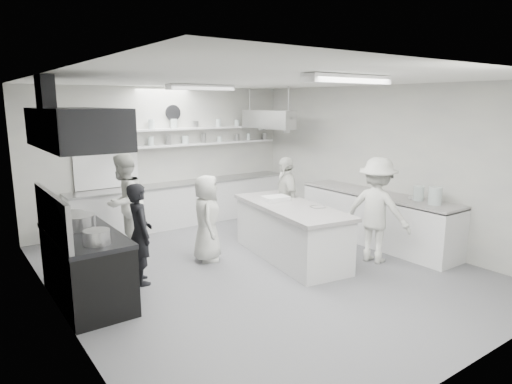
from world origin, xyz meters
TOP-DOWN VIEW (x-y plane):
  - floor at (0.00, 0.00)m, footprint 6.00×7.00m
  - ceiling at (0.00, 0.00)m, footprint 6.00×7.00m
  - wall_back at (0.00, 3.50)m, footprint 6.00×0.04m
  - wall_front at (0.00, -3.50)m, footprint 6.00×0.04m
  - wall_left at (-3.00, 0.00)m, footprint 0.04×7.00m
  - wall_right at (3.00, 0.00)m, footprint 0.04×7.00m
  - stove at (-2.60, 0.40)m, footprint 0.80×1.80m
  - exhaust_hood at (-2.60, 0.40)m, footprint 0.85×2.00m
  - back_counter at (0.30, 3.20)m, footprint 5.00×0.60m
  - shelf_lower at (0.70, 3.37)m, footprint 4.20×0.26m
  - shelf_upper at (0.70, 3.37)m, footprint 4.20×0.26m
  - pass_through_window at (-1.30, 3.48)m, footprint 1.30×0.04m
  - wall_clock at (0.20, 3.46)m, footprint 0.32×0.05m
  - right_counter at (2.65, -0.20)m, footprint 0.74×3.30m
  - pot_rack at (2.00, 2.40)m, footprint 0.30×1.60m
  - light_fixture_front at (0.00, -1.80)m, footprint 1.30×0.25m
  - light_fixture_rear at (0.00, 1.80)m, footprint 1.30×0.25m
  - prep_island at (0.75, 0.10)m, footprint 1.26×2.54m
  - stove_pot at (-2.60, 0.64)m, footprint 0.45×0.45m
  - cook_stove at (-1.76, 0.57)m, footprint 0.43×0.60m
  - cook_back at (-1.43, 2.17)m, footprint 1.10×1.07m
  - cook_island_left at (-0.48, 0.84)m, footprint 0.75×0.86m
  - cook_island_right at (1.28, 0.87)m, footprint 0.74×1.05m
  - cook_right at (1.83, -0.87)m, footprint 0.96×1.29m
  - bowl_island_a at (1.03, -0.28)m, footprint 0.29×0.29m
  - bowl_island_b at (0.97, 0.49)m, footprint 0.24×0.24m
  - bowl_right at (2.78, -0.95)m, footprint 0.34×0.34m

SIDE VIEW (x-z plane):
  - floor at x=0.00m, z-range -0.02..0.00m
  - prep_island at x=0.75m, z-range 0.00..0.90m
  - stove at x=-2.60m, z-range 0.00..0.90m
  - back_counter at x=0.30m, z-range 0.00..0.92m
  - right_counter at x=2.65m, z-range 0.00..0.94m
  - cook_island_left at x=-0.48m, z-range 0.00..1.48m
  - cook_stove at x=-1.76m, z-range 0.00..1.52m
  - cook_island_right at x=1.28m, z-range 0.00..1.66m
  - cook_right at x=1.83m, z-range 0.00..1.78m
  - cook_back at x=-1.43m, z-range 0.00..1.79m
  - bowl_island_a at x=1.03m, z-range 0.90..0.96m
  - bowl_island_b at x=0.97m, z-range 0.90..0.96m
  - bowl_right at x=2.78m, z-range 0.94..1.00m
  - stove_pot at x=-2.60m, z-range 0.91..1.15m
  - pass_through_window at x=-1.30m, z-range 0.95..1.95m
  - wall_back at x=0.00m, z-range 0.00..3.00m
  - wall_front at x=0.00m, z-range 0.00..3.00m
  - wall_left at x=-3.00m, z-range 0.00..3.00m
  - wall_right at x=3.00m, z-range 0.00..3.00m
  - shelf_lower at x=0.70m, z-range 1.73..1.77m
  - shelf_upper at x=0.70m, z-range 2.08..2.12m
  - pot_rack at x=2.00m, z-range 2.10..2.50m
  - exhaust_hood at x=-2.60m, z-range 2.10..2.60m
  - wall_clock at x=0.20m, z-range 2.29..2.61m
  - light_fixture_front at x=0.00m, z-range 2.89..2.99m
  - light_fixture_rear at x=0.00m, z-range 2.89..2.99m
  - ceiling at x=0.00m, z-range 3.00..3.02m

